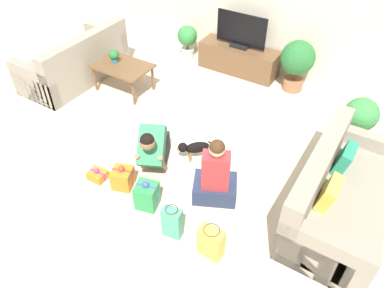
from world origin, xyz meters
name	(u,v)px	position (x,y,z in m)	size (l,w,h in m)	color
ground_plane	(170,141)	(0.00, 0.00, 0.00)	(16.00, 16.00, 0.00)	beige
sofa_left	(76,63)	(-2.38, 0.59, 0.31)	(0.92, 1.89, 0.87)	gray
sofa_right	(340,197)	(2.39, -0.08, 0.31)	(0.92, 1.89, 0.87)	gray
coffee_table	(122,68)	(-1.44, 0.73, 0.42)	(0.95, 0.64, 0.47)	brown
tv_console	(239,59)	(-0.08, 2.33, 0.24)	(1.44, 0.46, 0.48)	brown
tv	(241,33)	(-0.08, 2.33, 0.75)	(0.92, 0.20, 0.60)	black
potted_plant_back_right	(297,61)	(0.99, 2.28, 0.54)	(0.56, 0.56, 0.87)	#A36042
potted_plant_back_left	(187,39)	(-1.15, 2.28, 0.39)	(0.37, 0.37, 0.64)	beige
potted_plant_corner_right	(359,121)	(2.24, 1.21, 0.49)	(0.46, 0.46, 0.82)	beige
person_kneeling	(154,147)	(0.12, -0.53, 0.34)	(0.62, 0.83, 0.79)	#23232D
person_sitting	(215,178)	(1.05, -0.58, 0.33)	(0.64, 0.61, 0.93)	#283351
dog	(194,148)	(0.48, -0.13, 0.20)	(0.39, 0.38, 0.30)	black
gift_box_a	(147,195)	(0.43, -1.12, 0.17)	(0.30, 0.29, 0.40)	#2D934C
gift_box_b	(98,175)	(-0.38, -1.10, 0.06)	(0.23, 0.20, 0.17)	orange
gift_box_c	(123,178)	(-0.02, -1.02, 0.14)	(0.31, 0.30, 0.34)	orange
gift_bag_a	(211,242)	(1.41, -1.30, 0.20)	(0.27, 0.18, 0.41)	#E5B74C
gift_bag_b	(172,222)	(0.93, -1.31, 0.21)	(0.23, 0.16, 0.43)	#4CA384
tabletop_plant	(114,55)	(-1.61, 0.75, 0.59)	(0.17, 0.17, 0.22)	#336B84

